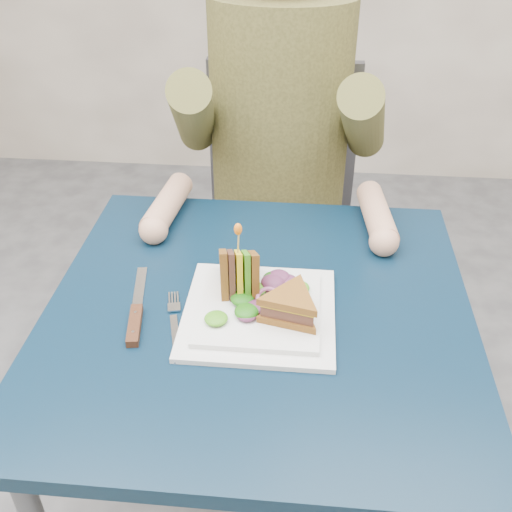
# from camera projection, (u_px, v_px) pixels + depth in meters

# --- Properties ---
(table) EXTENTS (0.75, 0.75, 0.73)m
(table) POSITION_uv_depth(u_px,v_px,m) (258.00, 340.00, 1.10)
(table) COLOR black
(table) RESTS_ON ground
(chair) EXTENTS (0.42, 0.40, 0.93)m
(chair) POSITION_uv_depth(u_px,v_px,m) (279.00, 207.00, 1.72)
(chair) COLOR #47474C
(chair) RESTS_ON ground
(diner) EXTENTS (0.54, 0.59, 0.74)m
(diner) POSITION_uv_depth(u_px,v_px,m) (280.00, 94.00, 1.42)
(diner) COLOR #4C4822
(diner) RESTS_ON chair
(plate) EXTENTS (0.26, 0.26, 0.02)m
(plate) POSITION_uv_depth(u_px,v_px,m) (259.00, 311.00, 1.03)
(plate) COLOR white
(plate) RESTS_ON table
(sandwich_flat) EXTENTS (0.14, 0.14, 0.05)m
(sandwich_flat) POSITION_uv_depth(u_px,v_px,m) (291.00, 306.00, 0.99)
(sandwich_flat) COLOR brown
(sandwich_flat) RESTS_ON plate
(sandwich_upright) EXTENTS (0.09, 0.15, 0.15)m
(sandwich_upright) POSITION_uv_depth(u_px,v_px,m) (239.00, 274.00, 1.05)
(sandwich_upright) COLOR brown
(sandwich_upright) RESTS_ON plate
(fork) EXTENTS (0.06, 0.18, 0.01)m
(fork) POSITION_uv_depth(u_px,v_px,m) (175.00, 327.00, 1.01)
(fork) COLOR silver
(fork) RESTS_ON table
(knife) EXTENTS (0.06, 0.22, 0.02)m
(knife) POSITION_uv_depth(u_px,v_px,m) (136.00, 318.00, 1.02)
(knife) COLOR silver
(knife) RESTS_ON table
(toothpick) EXTENTS (0.01, 0.01, 0.06)m
(toothpick) POSITION_uv_depth(u_px,v_px,m) (238.00, 243.00, 1.01)
(toothpick) COLOR tan
(toothpick) RESTS_ON sandwich_upright
(toothpick_frill) EXTENTS (0.01, 0.01, 0.02)m
(toothpick_frill) POSITION_uv_depth(u_px,v_px,m) (238.00, 229.00, 1.00)
(toothpick_frill) COLOR orange
(toothpick_frill) RESTS_ON sandwich_upright
(lettuce_spill) EXTENTS (0.15, 0.13, 0.02)m
(lettuce_spill) POSITION_uv_depth(u_px,v_px,m) (263.00, 298.00, 1.03)
(lettuce_spill) COLOR #337A14
(lettuce_spill) RESTS_ON plate
(onion_ring) EXTENTS (0.04, 0.04, 0.02)m
(onion_ring) POSITION_uv_depth(u_px,v_px,m) (268.00, 298.00, 1.02)
(onion_ring) COLOR #9E4C7A
(onion_ring) RESTS_ON plate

